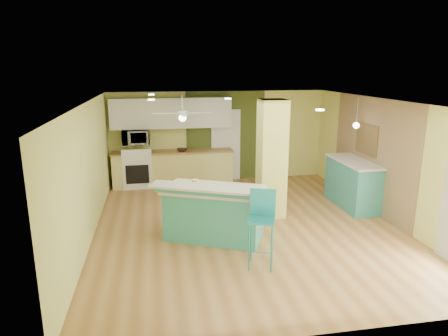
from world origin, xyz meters
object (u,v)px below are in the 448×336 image
(canister, at_px, (195,184))
(side_counter, at_px, (353,183))
(peninsula, at_px, (214,212))
(bar_stool, at_px, (262,216))
(fruit_bowl, at_px, (182,150))

(canister, bearing_deg, side_counter, 17.14)
(peninsula, height_order, side_counter, peninsula)
(bar_stool, bearing_deg, peninsula, 136.37)
(fruit_bowl, bearing_deg, canister, -90.23)
(bar_stool, distance_m, canister, 1.56)
(peninsula, height_order, bar_stool, bar_stool)
(side_counter, bearing_deg, canister, -162.86)
(peninsula, relative_size, canister, 13.44)
(side_counter, distance_m, fruit_bowl, 4.46)
(bar_stool, xyz_separation_m, fruit_bowl, (-0.92, 4.77, 0.14))
(bar_stool, height_order, side_counter, bar_stool)
(side_counter, distance_m, canister, 3.97)
(bar_stool, bearing_deg, fruit_bowl, 119.98)
(side_counter, xyz_separation_m, canister, (-3.77, -1.16, 0.51))
(side_counter, relative_size, fruit_bowl, 5.68)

